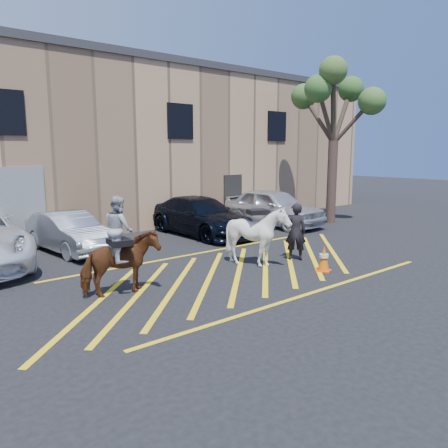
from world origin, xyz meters
TOP-DOWN VIEW (x-y plane):
  - ground at (0.00, 0.00)m, footprint 90.00×90.00m
  - car_silver_sedan at (-2.74, 5.13)m, footprint 1.83×4.17m
  - car_blue_suv at (2.47, 4.81)m, footprint 2.14×5.20m
  - car_white_suv at (6.30, 4.51)m, footprint 2.32×5.03m
  - handler at (2.25, -0.38)m, footprint 0.76×0.75m
  - warehouse at (-0.01, 11.99)m, footprint 32.42×10.20m
  - hatching_zone at (-0.00, -0.30)m, footprint 12.60×5.12m
  - mounted_bay at (-3.44, -0.05)m, footprint 1.85×1.01m
  - saddled_white at (0.85, -0.15)m, footprint 1.92×2.03m
  - traffic_cone at (1.88, -1.76)m, footprint 0.50×0.50m
  - tree at (8.96, 3.36)m, footprint 3.99×4.37m

SIDE VIEW (x-z plane):
  - ground at x=0.00m, z-range 0.00..0.00m
  - hatching_zone at x=0.00m, z-range 0.00..0.01m
  - traffic_cone at x=1.88m, z-range 0.00..0.73m
  - car_silver_sedan at x=-2.74m, z-range 0.00..1.33m
  - car_blue_suv at x=2.47m, z-range 0.00..1.50m
  - car_white_suv at x=6.30m, z-range 0.00..1.67m
  - handler at x=2.25m, z-range 0.00..1.77m
  - saddled_white at x=0.85m, z-range 0.01..1.80m
  - mounted_bay at x=-3.44m, z-range -0.22..2.11m
  - warehouse at x=-0.01m, z-range 0.00..7.30m
  - tree at x=8.96m, z-range 2.04..9.35m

